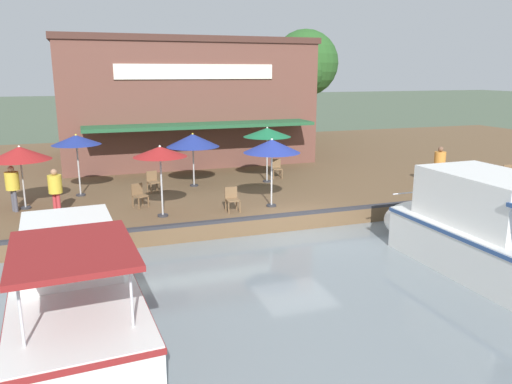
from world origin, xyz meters
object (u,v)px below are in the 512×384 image
patio_umbrella_by_entrance (267,132)px  person_at_quay_edge (12,183)px  cafe_chair_mid_patio (139,194)px  motorboat_far_downstream (73,283)px  patio_umbrella_mid_patio_right (193,140)px  patio_umbrella_near_quay_edge (160,152)px  waterfront_restaurant (181,100)px  cafe_chair_far_corner_seat (232,198)px  motorboat_nearest_quay (494,237)px  patio_umbrella_back_row (272,146)px  patio_umbrella_mid_patio_left (76,140)px  tree_behind_restaurant (304,65)px  patio_umbrella_far_corner (20,153)px  person_near_entrance (55,187)px  cafe_chair_back_row_seat (509,174)px  cafe_chair_facing_river (276,167)px  person_mid_patio (440,161)px  cafe_chair_under_first_umbrella (153,181)px

patio_umbrella_by_entrance → person_at_quay_edge: patio_umbrella_by_entrance is taller
cafe_chair_mid_patio → motorboat_far_downstream: bearing=-17.5°
patio_umbrella_mid_patio_right → patio_umbrella_near_quay_edge: 4.65m
waterfront_restaurant → motorboat_far_downstream: size_ratio=1.75×
patio_umbrella_near_quay_edge → cafe_chair_far_corner_seat: (0.16, 2.40, -1.72)m
patio_umbrella_by_entrance → cafe_chair_far_corner_seat: bearing=-34.5°
patio_umbrella_by_entrance → motorboat_nearest_quay: 10.89m
patio_umbrella_back_row → patio_umbrella_mid_patio_left: (-3.96, -6.56, 0.00)m
tree_behind_restaurant → patio_umbrella_mid_patio_left: bearing=-48.5°
patio_umbrella_far_corner → person_near_entrance: bearing=41.8°
patio_umbrella_mid_patio_left → motorboat_far_downstream: patio_umbrella_mid_patio_left is taller
patio_umbrella_back_row → patio_umbrella_mid_patio_left: size_ratio=1.02×
person_near_entrance → patio_umbrella_mid_patio_left: bearing=164.0°
cafe_chair_mid_patio → person_near_entrance: (0.15, -2.77, 0.52)m
patio_umbrella_mid_patio_right → cafe_chair_back_row_seat: patio_umbrella_mid_patio_right is taller
patio_umbrella_mid_patio_right → cafe_chair_back_row_seat: 13.72m
cafe_chair_facing_river → motorboat_far_downstream: bearing=-40.8°
person_at_quay_edge → patio_umbrella_mid_patio_left: bearing=127.8°
cafe_chair_facing_river → motorboat_nearest_quay: 11.32m
cafe_chair_facing_river → cafe_chair_mid_patio: bearing=-64.0°
person_mid_patio → person_at_quay_edge: bearing=-94.6°
patio_umbrella_mid_patio_right → patio_umbrella_far_corner: (1.61, -6.48, 0.03)m
waterfront_restaurant → cafe_chair_back_row_seat: (11.97, 11.97, -2.76)m
patio_umbrella_mid_patio_right → patio_umbrella_back_row: patio_umbrella_back_row is taller
person_at_quay_edge → cafe_chair_under_first_umbrella: bearing=105.5°
cafe_chair_mid_patio → tree_behind_restaurant: 22.23m
cafe_chair_facing_river → cafe_chair_under_first_umbrella: bearing=-80.0°
patio_umbrella_near_quay_edge → cafe_chair_under_first_umbrella: size_ratio=2.85×
patio_umbrella_mid_patio_right → patio_umbrella_near_quay_edge: (4.20, -1.98, 0.24)m
cafe_chair_back_row_seat → person_at_quay_edge: bearing=-96.5°
patio_umbrella_mid_patio_left → cafe_chair_back_row_seat: patio_umbrella_mid_patio_left is taller
cafe_chair_under_first_umbrella → person_near_entrance: (2.33, -3.56, 0.52)m
cafe_chair_facing_river → person_at_quay_edge: size_ratio=0.52×
patio_umbrella_by_entrance → motorboat_nearest_quay: (10.42, 2.65, -1.75)m
cafe_chair_back_row_seat → cafe_chair_far_corner_seat: 12.56m
cafe_chair_facing_river → person_near_entrance: 9.94m
patio_umbrella_near_quay_edge → motorboat_far_downstream: 6.45m
cafe_chair_under_first_umbrella → cafe_chair_mid_patio: same height
person_at_quay_edge → motorboat_nearest_quay: size_ratio=0.19×
patio_umbrella_back_row → motorboat_far_downstream: 8.90m
patio_umbrella_back_row → cafe_chair_facing_river: (-4.68, 2.03, -1.73)m
patio_umbrella_mid_patio_left → patio_umbrella_near_quay_edge: size_ratio=1.01×
patio_umbrella_mid_patio_right → patio_umbrella_mid_patio_left: size_ratio=0.93×
cafe_chair_facing_river → person_at_quay_edge: person_at_quay_edge is taller
patio_umbrella_mid_patio_left → tree_behind_restaurant: (-14.13, 15.97, 3.06)m
patio_umbrella_mid_patio_right → tree_behind_restaurant: tree_behind_restaurant is taller
cafe_chair_mid_patio → waterfront_restaurant: bearing=161.1°
cafe_chair_under_first_umbrella → tree_behind_restaurant: (-14.44, 13.17, 4.79)m
patio_umbrella_far_corner → person_at_quay_edge: bearing=-45.1°
patio_umbrella_mid_patio_left → cafe_chair_mid_patio: size_ratio=2.87×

